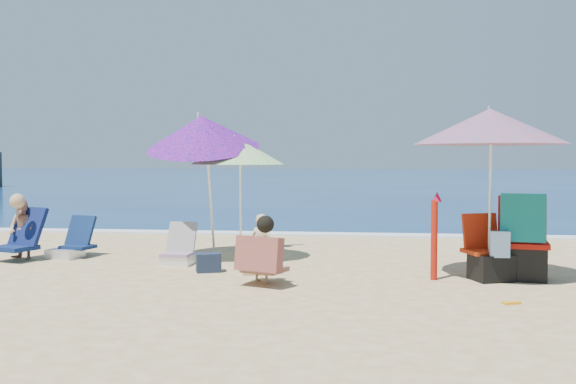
# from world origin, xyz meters

# --- Properties ---
(ground) EXTENTS (120.00, 120.00, 0.00)m
(ground) POSITION_xyz_m (0.00, 0.00, 0.00)
(ground) COLOR #D8BC84
(ground) RESTS_ON ground
(sea) EXTENTS (120.00, 80.00, 0.12)m
(sea) POSITION_xyz_m (0.00, 45.00, -0.05)
(sea) COLOR navy
(sea) RESTS_ON ground
(foam) EXTENTS (120.00, 0.50, 0.04)m
(foam) POSITION_xyz_m (0.00, 5.10, 0.02)
(foam) COLOR white
(foam) RESTS_ON ground
(umbrella_turquoise) EXTENTS (1.98, 1.98, 2.26)m
(umbrella_turquoise) POSITION_xyz_m (2.39, 0.60, 1.99)
(umbrella_turquoise) COLOR white
(umbrella_turquoise) RESTS_ON ground
(umbrella_striped) EXTENTS (1.78, 1.78, 1.93)m
(umbrella_striped) POSITION_xyz_m (-1.19, 1.81, 1.69)
(umbrella_striped) COLOR white
(umbrella_striped) RESTS_ON ground
(umbrella_blue) EXTENTS (1.78, 1.85, 2.43)m
(umbrella_blue) POSITION_xyz_m (-1.74, 1.80, 1.99)
(umbrella_blue) COLOR silver
(umbrella_blue) RESTS_ON ground
(furled_umbrella) EXTENTS (0.15, 0.14, 1.15)m
(furled_umbrella) POSITION_xyz_m (1.68, 0.41, 0.63)
(furled_umbrella) COLOR #A3180B
(furled_umbrella) RESTS_ON ground
(chair_navy) EXTENTS (0.70, 0.73, 0.65)m
(chair_navy) POSITION_xyz_m (-3.86, 1.69, 0.17)
(chair_navy) COLOR #0D1E49
(chair_navy) RESTS_ON ground
(chair_rainbow) EXTENTS (0.47, 0.57, 0.61)m
(chair_rainbow) POSITION_xyz_m (-1.98, 1.24, 0.16)
(chair_rainbow) COLOR #EF7254
(chair_rainbow) RESTS_ON ground
(camp_chair_left) EXTENTS (0.67, 0.66, 0.85)m
(camp_chair_left) POSITION_xyz_m (2.38, 0.48, 0.26)
(camp_chair_left) COLOR #A0290B
(camp_chair_left) RESTS_ON ground
(camp_chair_right) EXTENTS (0.84, 0.76, 1.13)m
(camp_chair_right) POSITION_xyz_m (2.81, 0.57, 0.41)
(camp_chair_right) COLOR #9F130B
(camp_chair_right) RESTS_ON ground
(person_center) EXTENTS (0.65, 0.77, 0.89)m
(person_center) POSITION_xyz_m (-0.50, -0.16, 0.43)
(person_center) COLOR tan
(person_center) RESTS_ON ground
(person_left) EXTENTS (0.79, 0.77, 1.04)m
(person_left) POSITION_xyz_m (-4.51, 1.37, 0.47)
(person_left) COLOR tan
(person_left) RESTS_ON ground
(bag_navy_a) EXTENTS (0.40, 0.34, 0.26)m
(bag_navy_a) POSITION_xyz_m (-1.37, 0.64, 0.13)
(bag_navy_a) COLOR #192337
(bag_navy_a) RESTS_ON ground
(bag_tan) EXTENTS (0.33, 0.26, 0.26)m
(bag_tan) POSITION_xyz_m (-0.70, 0.51, 0.13)
(bag_tan) COLOR tan
(bag_tan) RESTS_ON ground
(bag_navy_b) EXTENTS (0.54, 0.48, 0.34)m
(bag_navy_b) POSITION_xyz_m (2.76, 0.58, 0.17)
(bag_navy_b) COLOR #181834
(bag_navy_b) RESTS_ON ground
(orange_item) EXTENTS (0.21, 0.15, 0.03)m
(orange_item) POSITION_xyz_m (2.37, -0.93, 0.01)
(orange_item) COLOR orange
(orange_item) RESTS_ON ground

